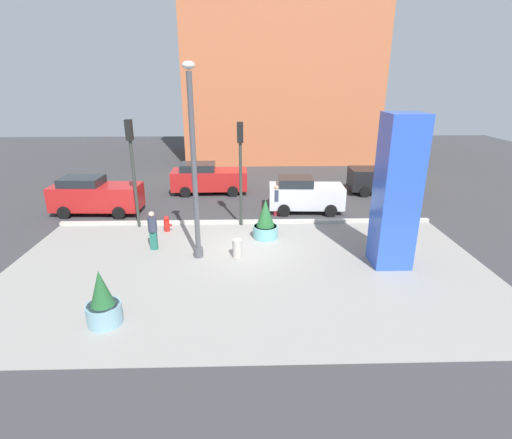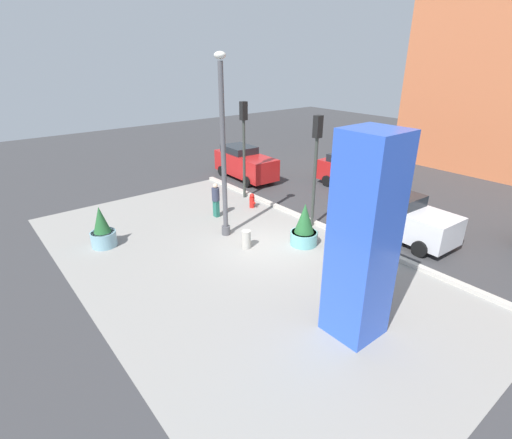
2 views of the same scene
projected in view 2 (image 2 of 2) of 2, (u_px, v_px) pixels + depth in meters
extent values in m
plane|color=#38383A|center=(332.00, 221.00, 17.80)|extent=(60.00, 60.00, 0.00)
cube|color=gray|center=(226.00, 262.00, 14.34)|extent=(18.00, 10.00, 0.02)
cube|color=#B7B2A8|center=(319.00, 224.00, 17.26)|extent=(18.00, 0.24, 0.16)
cylinder|color=#4C4C51|center=(226.00, 230.00, 16.41)|extent=(0.36, 0.36, 0.40)
cylinder|color=#4C4C51|center=(223.00, 155.00, 15.11)|extent=(0.20, 0.20, 6.93)
ellipsoid|color=silver|center=(220.00, 55.00, 13.66)|extent=(0.44, 0.44, 0.28)
cube|color=blue|center=(363.00, 240.00, 9.69)|extent=(1.35, 1.35, 5.61)
cylinder|color=#6BB2B2|center=(304.00, 238.00, 15.53)|extent=(1.09, 1.09, 0.56)
cylinder|color=#382819|center=(304.00, 232.00, 15.42)|extent=(1.00, 1.00, 0.04)
cone|color=#235B2D|center=(305.00, 218.00, 15.17)|extent=(0.80, 0.80, 1.21)
cylinder|color=#7AA8B7|center=(104.00, 239.00, 15.38)|extent=(0.99, 0.99, 0.63)
cylinder|color=#382819|center=(103.00, 232.00, 15.27)|extent=(0.91, 0.91, 0.04)
cone|color=#235B2D|center=(100.00, 219.00, 15.04)|extent=(0.66, 0.66, 1.07)
cylinder|color=red|center=(252.00, 202.00, 19.27)|extent=(0.26, 0.26, 0.55)
sphere|color=red|center=(252.00, 196.00, 19.13)|extent=(0.24, 0.24, 0.24)
cylinder|color=red|center=(254.00, 203.00, 19.14)|extent=(0.12, 0.10, 0.10)
cylinder|color=#B2ADA3|center=(246.00, 239.00, 15.20)|extent=(0.36, 0.36, 0.75)
cylinder|color=#333833|center=(314.00, 184.00, 16.55)|extent=(0.14, 0.14, 3.98)
cube|color=black|center=(318.00, 127.00, 15.58)|extent=(0.28, 0.32, 0.90)
sphere|color=green|center=(321.00, 126.00, 15.68)|extent=(0.18, 0.18, 0.18)
cylinder|color=#333833|center=(244.00, 160.00, 19.96)|extent=(0.14, 0.14, 4.11)
cube|color=black|center=(244.00, 111.00, 18.96)|extent=(0.28, 0.32, 0.90)
sphere|color=red|center=(246.00, 105.00, 18.95)|extent=(0.18, 0.18, 0.18)
cube|color=silver|center=(408.00, 221.00, 15.75)|extent=(3.95, 1.93, 1.13)
cube|color=#1E2328|center=(398.00, 199.00, 15.87)|extent=(1.81, 1.62, 0.45)
cylinder|color=black|center=(445.00, 237.00, 15.54)|extent=(0.65, 0.25, 0.64)
cylinder|color=black|center=(420.00, 249.00, 14.59)|extent=(0.65, 0.25, 0.64)
cylinder|color=black|center=(394.00, 218.00, 17.32)|extent=(0.65, 0.25, 0.64)
cylinder|color=black|center=(369.00, 228.00, 16.37)|extent=(0.65, 0.25, 0.64)
cube|color=red|center=(246.00, 165.00, 23.51)|extent=(4.57, 1.95, 1.25)
cube|color=#1E2328|center=(239.00, 149.00, 23.68)|extent=(2.09, 1.63, 0.42)
cylinder|color=black|center=(271.00, 177.00, 23.18)|extent=(0.65, 0.25, 0.64)
cylinder|color=black|center=(247.00, 182.00, 22.23)|extent=(0.65, 0.25, 0.64)
cylinder|color=black|center=(244.00, 167.00, 25.24)|extent=(0.65, 0.25, 0.64)
cylinder|color=black|center=(222.00, 171.00, 24.29)|extent=(0.65, 0.25, 0.64)
cube|color=red|center=(357.00, 175.00, 21.74)|extent=(4.59, 1.90, 1.15)
cube|color=#1E2328|center=(349.00, 159.00, 21.90)|extent=(2.08, 1.63, 0.43)
cylinder|color=black|center=(387.00, 186.00, 21.49)|extent=(0.64, 0.23, 0.64)
cylinder|color=black|center=(368.00, 193.00, 20.42)|extent=(0.64, 0.23, 0.64)
cylinder|color=black|center=(346.00, 175.00, 23.47)|extent=(0.64, 0.23, 0.64)
cylinder|color=black|center=(327.00, 181.00, 22.40)|extent=(0.64, 0.23, 0.64)
cube|color=#236656|center=(216.00, 209.00, 18.14)|extent=(0.28, 0.20, 0.82)
cylinder|color=#33384C|center=(216.00, 194.00, 17.86)|extent=(0.36, 0.36, 0.62)
sphere|color=beige|center=(215.00, 186.00, 17.69)|extent=(0.22, 0.22, 0.22)
cube|color=maroon|center=(364.00, 222.00, 16.70)|extent=(0.33, 0.28, 0.79)
cylinder|color=#33384C|center=(366.00, 207.00, 16.43)|extent=(0.45, 0.45, 0.60)
sphere|color=tan|center=(367.00, 199.00, 16.27)|extent=(0.22, 0.22, 0.22)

